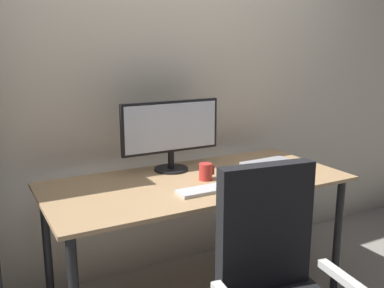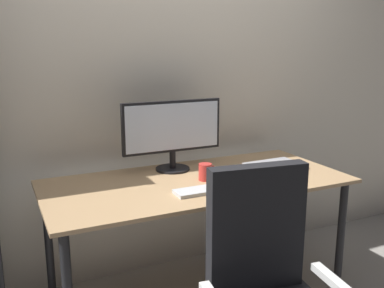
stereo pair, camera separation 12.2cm
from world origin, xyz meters
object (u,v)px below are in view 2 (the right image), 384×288
(desk, at_px, (197,193))
(keyboard, at_px, (203,190))
(coffee_mug, at_px, (205,172))
(monitor, at_px, (172,130))
(mouse, at_px, (240,182))
(laptop, at_px, (275,166))

(desk, bearing_deg, keyboard, -107.49)
(desk, height_order, keyboard, keyboard)
(coffee_mug, bearing_deg, desk, 151.23)
(desk, relative_size, keyboard, 5.67)
(keyboard, relative_size, coffee_mug, 3.16)
(monitor, bearing_deg, keyboard, -92.06)
(keyboard, height_order, mouse, mouse)
(keyboard, distance_m, mouse, 0.23)
(mouse, bearing_deg, desk, 132.27)
(coffee_mug, xyz_separation_m, laptop, (0.49, 0.04, -0.04))
(desk, height_order, mouse, mouse)
(laptop, bearing_deg, desk, -179.93)
(keyboard, bearing_deg, coffee_mug, 59.66)
(desk, xyz_separation_m, monitor, (-0.04, 0.23, 0.32))
(monitor, bearing_deg, laptop, -21.06)
(monitor, xyz_separation_m, mouse, (0.21, -0.41, -0.22))
(laptop, bearing_deg, coffee_mug, -177.25)
(mouse, bearing_deg, laptop, 25.29)
(coffee_mug, bearing_deg, monitor, 108.22)
(keyboard, xyz_separation_m, laptop, (0.59, 0.21, 0.00))
(desk, relative_size, mouse, 17.13)
(desk, distance_m, keyboard, 0.22)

